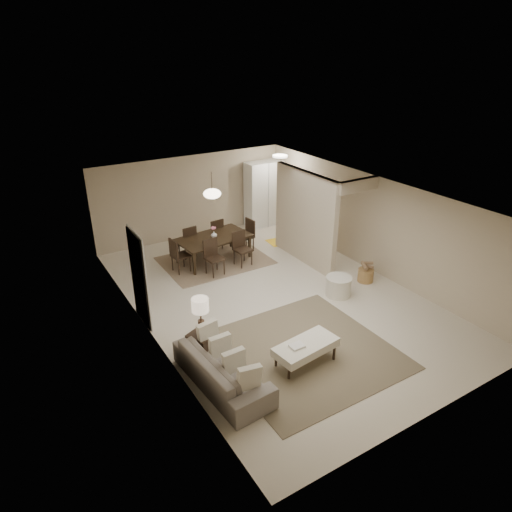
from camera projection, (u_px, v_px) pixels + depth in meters
floor at (273, 296)px, 10.81m from camera, size 9.00×9.00×0.00m
ceiling at (275, 195)px, 9.76m from camera, size 9.00×9.00×0.00m
back_wall at (192, 197)px, 13.76m from camera, size 6.00×0.00×6.00m
left_wall at (146, 281)px, 8.86m from camera, size 0.00×9.00×9.00m
right_wall at (372, 224)px, 11.70m from camera, size 0.00×9.00×9.00m
partition at (305, 218)px, 12.10m from camera, size 0.15×2.50×2.50m
doorway at (139, 279)px, 9.44m from camera, size 0.04×0.90×2.04m
pantry_cabinet at (264, 194)px, 14.69m from camera, size 1.20×0.55×2.10m
flush_light at (280, 156)px, 13.34m from camera, size 0.44×0.44×0.05m
living_rug at (304, 351)px, 8.88m from camera, size 3.20×3.20×0.01m
sofa at (222, 369)px, 7.91m from camera, size 2.20×0.99×0.63m
ottoman_bench at (306, 347)px, 8.41m from camera, size 1.30×0.72×0.45m
side_table at (202, 345)px, 8.66m from camera, size 0.60×0.60×0.50m
table_lamp at (200, 308)px, 8.32m from camera, size 0.32×0.32×0.76m
round_pouf at (338, 286)px, 10.77m from camera, size 0.61×0.61×0.47m
wicker_basket at (366, 275)px, 11.44m from camera, size 0.50×0.50×0.33m
dining_rug at (215, 260)px, 12.60m from camera, size 2.80×2.10×0.01m
dining_table at (214, 249)px, 12.45m from camera, size 2.09×1.33×0.70m
dining_chairs at (214, 245)px, 12.40m from camera, size 2.54×1.95×0.94m
vase at (214, 234)px, 12.27m from camera, size 0.21×0.21×0.17m
yellow_mat at (283, 241)px, 13.86m from camera, size 1.00×0.65×0.01m
pendant_light at (212, 194)px, 11.79m from camera, size 0.46×0.46×0.71m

